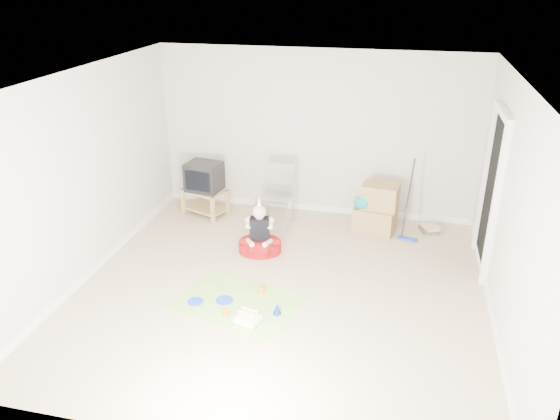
% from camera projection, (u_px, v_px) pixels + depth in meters
% --- Properties ---
extents(ground, '(5.00, 5.00, 0.00)m').
position_uv_depth(ground, '(281.00, 289.00, 6.80)').
color(ground, '#C5AB8D').
rests_on(ground, ground).
extents(doorway_recess, '(0.02, 0.90, 2.05)m').
position_uv_depth(doorway_recess, '(491.00, 195.00, 6.94)').
color(doorway_recess, black).
rests_on(doorway_recess, ground).
extents(tv_stand, '(0.80, 0.65, 0.43)m').
position_uv_depth(tv_stand, '(205.00, 200.00, 8.76)').
color(tv_stand, '#A8834C').
rests_on(tv_stand, ground).
extents(crt_tv, '(0.58, 0.50, 0.45)m').
position_uv_depth(crt_tv, '(204.00, 177.00, 8.60)').
color(crt_tv, black).
rests_on(crt_tv, tv_stand).
extents(folding_chair, '(0.47, 0.45, 0.99)m').
position_uv_depth(folding_chair, '(277.00, 197.00, 8.29)').
color(folding_chair, '#9C9CA2').
rests_on(folding_chair, ground).
extents(cardboard_boxes, '(0.68, 0.56, 0.76)m').
position_uv_depth(cardboard_boxes, '(376.00, 209.00, 8.16)').
color(cardboard_boxes, '#9B7C4B').
rests_on(cardboard_boxes, ground).
extents(floor_mop, '(0.30, 0.38, 1.15)m').
position_uv_depth(floor_mop, '(409.00, 224.00, 7.92)').
color(floor_mop, blue).
rests_on(floor_mop, ground).
extents(book_pile, '(0.31, 0.35, 0.10)m').
position_uv_depth(book_pile, '(429.00, 228.00, 8.28)').
color(book_pile, '#246E44').
rests_on(book_pile, ground).
extents(seated_woman, '(0.69, 0.69, 0.86)m').
position_uv_depth(seated_woman, '(260.00, 240.00, 7.63)').
color(seated_woman, maroon).
rests_on(seated_woman, ground).
extents(party_mat, '(1.63, 1.35, 0.01)m').
position_uv_depth(party_mat, '(238.00, 302.00, 6.53)').
color(party_mat, '#DA2D88').
rests_on(party_mat, ground).
extents(birthday_cake, '(0.31, 0.28, 0.13)m').
position_uv_depth(birthday_cake, '(248.00, 320.00, 6.14)').
color(birthday_cake, white).
rests_on(birthday_cake, party_mat).
extents(blue_plate_near, '(0.29, 0.29, 0.01)m').
position_uv_depth(blue_plate_near, '(224.00, 300.00, 6.55)').
color(blue_plate_near, blue).
rests_on(blue_plate_near, party_mat).
extents(blue_plate_far, '(0.22, 0.22, 0.01)m').
position_uv_depth(blue_plate_far, '(196.00, 301.00, 6.53)').
color(blue_plate_far, blue).
rests_on(blue_plate_far, party_mat).
extents(orange_cup_near, '(0.09, 0.09, 0.09)m').
position_uv_depth(orange_cup_near, '(261.00, 289.00, 6.70)').
color(orange_cup_near, orange).
rests_on(orange_cup_near, party_mat).
extents(orange_cup_far, '(0.09, 0.09, 0.09)m').
position_uv_depth(orange_cup_far, '(226.00, 312.00, 6.26)').
color(orange_cup_far, orange).
rests_on(orange_cup_far, party_mat).
extents(blue_party_hat, '(0.14, 0.14, 0.15)m').
position_uv_depth(blue_party_hat, '(277.00, 308.00, 6.27)').
color(blue_party_hat, '#172DA4').
rests_on(blue_party_hat, party_mat).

